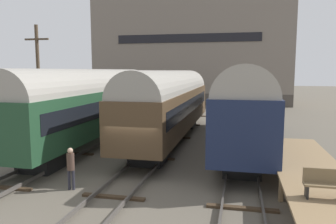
% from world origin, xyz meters
% --- Properties ---
extents(ground_plane, '(200.00, 200.00, 0.00)m').
position_xyz_m(ground_plane, '(0.00, 0.00, 0.00)').
color(ground_plane, '#60594C').
extents(track_left, '(2.60, 60.00, 0.26)m').
position_xyz_m(track_left, '(-5.00, 0.00, 0.14)').
color(track_left, '#4C4742').
rests_on(track_left, ground).
extents(track_middle, '(2.60, 60.00, 0.26)m').
position_xyz_m(track_middle, '(0.00, 0.00, 0.14)').
color(track_middle, '#4C4742').
rests_on(track_middle, ground).
extents(track_right, '(2.60, 60.00, 0.26)m').
position_xyz_m(track_right, '(5.00, 0.00, 0.14)').
color(track_right, '#4C4742').
rests_on(track_right, ground).
extents(train_car_navy, '(3.05, 17.97, 5.32)m').
position_xyz_m(train_car_navy, '(5.00, 7.30, 3.02)').
color(train_car_navy, black).
rests_on(train_car_navy, ground).
extents(train_car_brown, '(3.02, 18.13, 5.05)m').
position_xyz_m(train_car_brown, '(0.00, 8.23, 2.87)').
color(train_car_brown, black).
rests_on(train_car_brown, ground).
extents(train_car_green, '(3.02, 18.09, 5.14)m').
position_xyz_m(train_car_green, '(-5.00, 5.92, 2.92)').
color(train_car_green, black).
rests_on(train_car_green, ground).
extents(station_platform, '(2.71, 13.82, 1.13)m').
position_xyz_m(station_platform, '(7.67, -1.88, 1.04)').
color(station_platform, '#8C704C').
rests_on(station_platform, ground).
extents(bench, '(1.40, 0.40, 0.91)m').
position_xyz_m(bench, '(7.50, -4.19, 1.61)').
color(bench, brown).
rests_on(bench, station_platform).
extents(person_worker, '(0.32, 0.32, 1.82)m').
position_xyz_m(person_worker, '(-2.10, -2.48, 1.10)').
color(person_worker, '#282833').
rests_on(person_worker, ground).
extents(utility_pole, '(1.80, 0.24, 8.17)m').
position_xyz_m(utility_pole, '(-9.02, 5.87, 4.25)').
color(utility_pole, '#473828').
rests_on(utility_pole, ground).
extents(warehouse_building, '(29.56, 12.65, 17.51)m').
position_xyz_m(warehouse_building, '(-2.76, 38.71, 8.75)').
color(warehouse_building, '#46403A').
rests_on(warehouse_building, ground).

